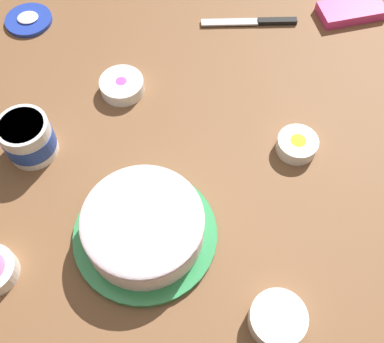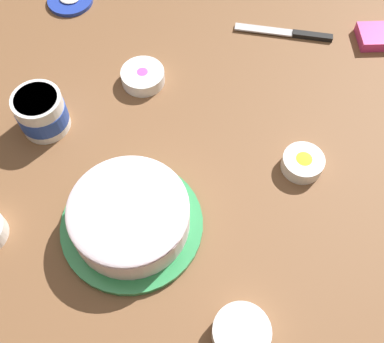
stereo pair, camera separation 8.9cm
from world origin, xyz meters
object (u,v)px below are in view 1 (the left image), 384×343
frosting_tub (28,138)px  candy_box_lower (351,11)px  spreading_knife (258,22)px  frosted_cake (144,227)px  sprinkle_bowl_yellow (297,144)px  sprinkle_bowl_blue (278,319)px  sprinkle_bowl_rainbow (122,85)px  frosting_tub_lid (29,20)px

frosting_tub → candy_box_lower: frosting_tub is taller
frosting_tub → spreading_knife: bearing=32.0°
frosted_cake → sprinkle_bowl_yellow: size_ratio=3.21×
frosted_cake → sprinkle_bowl_blue: frosted_cake is taller
sprinkle_bowl_yellow → candy_box_lower: (0.22, 0.38, -0.01)m
frosted_cake → sprinkle_bowl_blue: bearing=-39.7°
frosting_tub → frosted_cake: bearing=-43.7°
frosted_cake → sprinkle_bowl_yellow: 0.36m
sprinkle_bowl_rainbow → candy_box_lower: (0.57, 0.19, -0.00)m
frosting_tub_lid → candy_box_lower: (0.80, -0.05, 0.01)m
frosted_cake → frosting_tub_lid: size_ratio=2.32×
frosting_tub_lid → frosted_cake: bearing=-66.1°
frosting_tub → spreading_knife: 0.62m
spreading_knife → sprinkle_bowl_yellow: bearing=-87.2°
frosting_tub → sprinkle_bowl_blue: 0.58m
frosting_tub_lid → sprinkle_bowl_blue: sprinkle_bowl_blue is taller
frosting_tub_lid → sprinkle_bowl_yellow: 0.72m
frosted_cake → spreading_knife: bearing=60.9°
sprinkle_bowl_rainbow → sprinkle_bowl_blue: (0.25, -0.53, 0.01)m
candy_box_lower → sprinkle_bowl_rainbow: bearing=-169.7°
frosted_cake → candy_box_lower: 0.77m
frosted_cake → sprinkle_bowl_rainbow: 0.36m
frosting_tub → spreading_knife: frosting_tub is taller
frosting_tub_lid → sprinkle_bowl_rainbow: bearing=-46.6°
frosting_tub → sprinkle_bowl_rainbow: 0.24m
frosting_tub → candy_box_lower: size_ratio=0.65×
frosted_cake → spreading_knife: 0.62m
frosting_tub → sprinkle_bowl_rainbow: bearing=37.8°
sprinkle_bowl_rainbow → candy_box_lower: size_ratio=0.61×
spreading_knife → sprinkle_bowl_yellow: sprinkle_bowl_yellow is taller
frosting_tub → sprinkle_bowl_blue: (0.43, -0.39, -0.02)m
sprinkle_bowl_rainbow → frosting_tub: bearing=-142.2°
candy_box_lower → sprinkle_bowl_yellow: bearing=-127.9°
frosted_cake → candy_box_lower: bearing=45.7°
sprinkle_bowl_rainbow → sprinkle_bowl_yellow: size_ratio=1.17×
frosting_tub_lid → sprinkle_bowl_rainbow: sprinkle_bowl_rainbow is taller
frosting_tub → frosting_tub_lid: bearing=96.3°
sprinkle_bowl_blue → frosting_tub: bearing=138.2°
frosted_cake → sprinkle_bowl_rainbow: (-0.04, 0.36, -0.03)m
candy_box_lower → sprinkle_bowl_blue: bearing=-122.3°
frosting_tub_lid → candy_box_lower: size_ratio=0.72×
sprinkle_bowl_yellow → spreading_knife: bearing=92.8°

